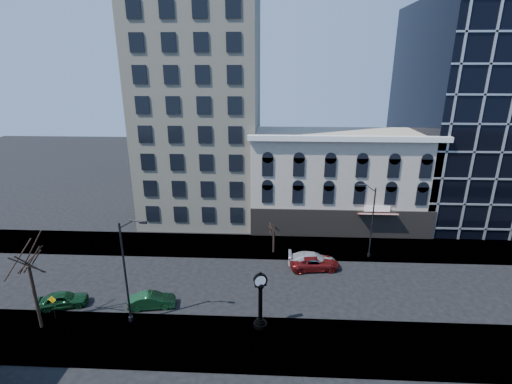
# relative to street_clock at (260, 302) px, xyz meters

# --- Properties ---
(ground) EXTENTS (160.00, 160.00, 0.00)m
(ground) POSITION_rel_street_clock_xyz_m (-2.84, 6.13, -2.33)
(ground) COLOR black
(ground) RESTS_ON ground
(sidewalk_far) EXTENTS (160.00, 6.00, 0.12)m
(sidewalk_far) POSITION_rel_street_clock_xyz_m (-2.84, 14.13, -2.27)
(sidewalk_far) COLOR #99988B
(sidewalk_far) RESTS_ON ground
(sidewalk_near) EXTENTS (160.00, 6.00, 0.12)m
(sidewalk_near) POSITION_rel_street_clock_xyz_m (-2.84, -1.87, -2.27)
(sidewalk_near) COLOR #99988B
(sidewalk_near) RESTS_ON ground
(cream_tower) EXTENTS (15.90, 15.40, 42.50)m
(cream_tower) POSITION_rel_street_clock_xyz_m (-8.95, 25.01, 16.99)
(cream_tower) COLOR beige
(cream_tower) RESTS_ON ground
(victorian_row) EXTENTS (22.60, 11.19, 12.50)m
(victorian_row) POSITION_rel_street_clock_xyz_m (9.16, 22.02, 3.67)
(victorian_row) COLOR #B9AB98
(victorian_row) RESTS_ON ground
(glass_office) EXTENTS (20.00, 20.15, 28.00)m
(glass_office) POSITION_rel_street_clock_xyz_m (29.16, 27.03, 11.67)
(glass_office) COLOR black
(glass_office) RESTS_ON ground
(street_clock) EXTENTS (1.11, 1.11, 4.89)m
(street_clock) POSITION_rel_street_clock_xyz_m (0.00, 0.00, 0.00)
(street_clock) COLOR black
(street_clock) RESTS_ON sidewalk_near
(street_lamp_near) EXTENTS (2.36, 0.46, 9.11)m
(street_lamp_near) POSITION_rel_street_clock_xyz_m (-9.84, 0.07, 4.66)
(street_lamp_near) COLOR black
(street_lamp_near) RESTS_ON sidewalk_near
(street_lamp_far) EXTENTS (2.07, 0.92, 8.31)m
(street_lamp_far) POSITION_rel_street_clock_xyz_m (10.80, 12.33, 4.06)
(street_lamp_far) COLOR black
(street_lamp_far) RESTS_ON sidewalk_far
(bare_tree_near) EXTENTS (5.09, 5.09, 8.75)m
(bare_tree_near) POSITION_rel_street_clock_xyz_m (-17.31, -0.95, 4.40)
(bare_tree_near) COLOR black
(bare_tree_near) RESTS_ON sidewalk_near
(bare_tree_far) EXTENTS (2.62, 2.62, 4.49)m
(bare_tree_far) POSITION_rel_street_clock_xyz_m (0.99, 12.66, 1.17)
(bare_tree_far) COLOR black
(bare_tree_far) RESTS_ON sidewalk_far
(warning_sign) EXTENTS (0.69, 0.11, 2.13)m
(warning_sign) POSITION_rel_street_clock_xyz_m (-16.79, 0.13, -0.74)
(warning_sign) COLOR black
(warning_sign) RESTS_ON sidewalk_near
(car_near_a) EXTENTS (4.35, 2.78, 1.38)m
(car_near_a) POSITION_rel_street_clock_xyz_m (-17.10, 1.89, -1.64)
(car_near_a) COLOR #143F1E
(car_near_a) RESTS_ON ground
(car_near_b) EXTENTS (4.11, 2.04, 1.29)m
(car_near_b) POSITION_rel_street_clock_xyz_m (-9.40, 2.21, -1.68)
(car_near_b) COLOR #143F1E
(car_near_b) RESTS_ON ground
(car_far_a) EXTENTS (5.34, 2.97, 1.41)m
(car_far_a) POSITION_rel_street_clock_xyz_m (5.19, 9.44, -1.62)
(car_far_a) COLOR maroon
(car_far_a) RESTS_ON ground
(car_far_b) EXTENTS (5.09, 2.17, 1.46)m
(car_far_b) POSITION_rel_street_clock_xyz_m (5.05, 9.95, -1.60)
(car_far_b) COLOR silver
(car_far_b) RESTS_ON ground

